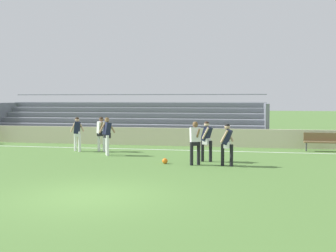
# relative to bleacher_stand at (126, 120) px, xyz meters

# --- Properties ---
(ground_plane) EXTENTS (160.00, 160.00, 0.00)m
(ground_plane) POSITION_rel_bleacher_stand_xyz_m (3.41, -14.72, -1.22)
(ground_plane) COLOR #517A38
(field_line_sideline) EXTENTS (44.00, 0.12, 0.01)m
(field_line_sideline) POSITION_rel_bleacher_stand_xyz_m (3.41, -4.51, -1.21)
(field_line_sideline) COLOR white
(field_line_sideline) RESTS_ON ground
(sideline_wall) EXTENTS (48.00, 0.16, 0.97)m
(sideline_wall) POSITION_rel_bleacher_stand_xyz_m (3.41, -2.66, -0.73)
(sideline_wall) COLOR beige
(sideline_wall) RESTS_ON ground
(bleacher_stand) EXTENTS (17.13, 4.24, 2.86)m
(bleacher_stand) POSITION_rel_bleacher_stand_xyz_m (0.00, 0.00, 0.00)
(bleacher_stand) COLOR #9EA3AD
(bleacher_stand) RESTS_ON ground
(bench_far_right) EXTENTS (1.80, 0.40, 0.90)m
(bench_far_right) POSITION_rel_bleacher_stand_xyz_m (11.03, -3.67, -0.67)
(bench_far_right) COLOR brown
(bench_far_right) RESTS_ON ground
(player_white_wide_left) EXTENTS (0.48, 0.71, 1.68)m
(player_white_wide_left) POSITION_rel_bleacher_stand_xyz_m (5.48, -9.01, -0.21)
(player_white_wide_left) COLOR black
(player_white_wide_left) RESTS_ON ground
(player_dark_overlapping) EXTENTS (0.50, 0.60, 1.64)m
(player_dark_overlapping) POSITION_rel_bleacher_stand_xyz_m (5.82, -8.05, -0.24)
(player_dark_overlapping) COLOR black
(player_dark_overlapping) RESTS_ON ground
(player_dark_on_ball) EXTENTS (0.72, 0.50, 1.72)m
(player_dark_on_ball) POSITION_rel_bleacher_stand_xyz_m (1.21, -6.99, -0.19)
(player_dark_on_ball) COLOR white
(player_dark_on_ball) RESTS_ON ground
(player_white_deep_cover) EXTENTS (0.47, 0.62, 1.68)m
(player_white_deep_cover) POSITION_rel_bleacher_stand_xyz_m (0.48, -5.73, -0.21)
(player_white_deep_cover) COLOR white
(player_white_deep_cover) RESTS_ON ground
(player_dark_dropping_back) EXTENTS (0.60, 0.44, 1.66)m
(player_dark_dropping_back) POSITION_rel_bleacher_stand_xyz_m (-0.68, -5.92, -0.23)
(player_dark_dropping_back) COLOR white
(player_dark_dropping_back) RESTS_ON ground
(player_dark_trailing_run) EXTENTS (0.50, 0.49, 1.62)m
(player_dark_trailing_run) POSITION_rel_bleacher_stand_xyz_m (6.70, -9.02, -0.26)
(player_dark_trailing_run) COLOR black
(player_dark_trailing_run) RESTS_ON ground
(soccer_ball) EXTENTS (0.22, 0.22, 0.22)m
(soccer_ball) POSITION_rel_bleacher_stand_xyz_m (4.27, -8.91, -1.11)
(soccer_ball) COLOR orange
(soccer_ball) RESTS_ON ground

